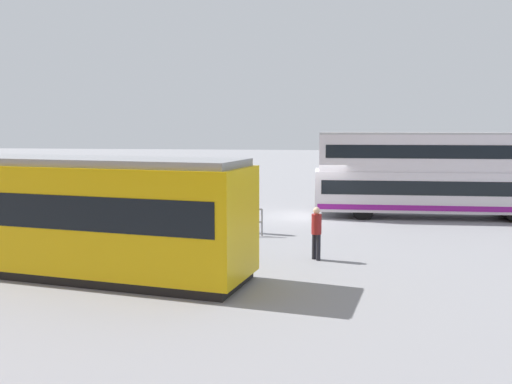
{
  "coord_description": "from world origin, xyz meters",
  "views": [
    {
      "loc": [
        -0.75,
        25.28,
        4.16
      ],
      "look_at": [
        2.38,
        3.7,
        1.63
      ],
      "focal_mm": 38.73,
      "sensor_mm": 36.0,
      "label": 1
    }
  ],
  "objects": [
    {
      "name": "ground_plane",
      "position": [
        0.0,
        0.0,
        0.0
      ],
      "size": [
        160.0,
        160.0,
        0.0
      ],
      "primitive_type": "plane",
      "color": "gray"
    },
    {
      "name": "double_decker_bus",
      "position": [
        -5.53,
        -1.19,
        2.03
      ],
      "size": [
        11.55,
        2.8,
        3.97
      ],
      "color": "silver",
      "rests_on": "ground"
    },
    {
      "name": "tram_yellow",
      "position": [
        9.05,
        10.29,
        1.74
      ],
      "size": [
        15.45,
        5.04,
        3.35
      ],
      "color": "#E5B70C",
      "rests_on": "ground"
    },
    {
      "name": "pedestrian_near_railing",
      "position": [
        2.4,
        3.87,
        1.04
      ],
      "size": [
        0.44,
        0.44,
        1.79
      ],
      "color": "#33384C",
      "rests_on": "ground"
    },
    {
      "name": "pedestrian_crossing",
      "position": [
        -0.18,
        8.02,
        0.97
      ],
      "size": [
        0.45,
        0.45,
        1.69
      ],
      "color": "black",
      "rests_on": "ground"
    },
    {
      "name": "pedestrian_railing",
      "position": [
        5.1,
        4.68,
        0.73
      ],
      "size": [
        6.18,
        0.58,
        1.08
      ],
      "color": "gray",
      "rests_on": "ground"
    },
    {
      "name": "info_sign",
      "position": [
        8.93,
        4.1,
        1.64
      ],
      "size": [
        1.05,
        0.24,
        2.38
      ],
      "color": "slate",
      "rests_on": "ground"
    }
  ]
}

